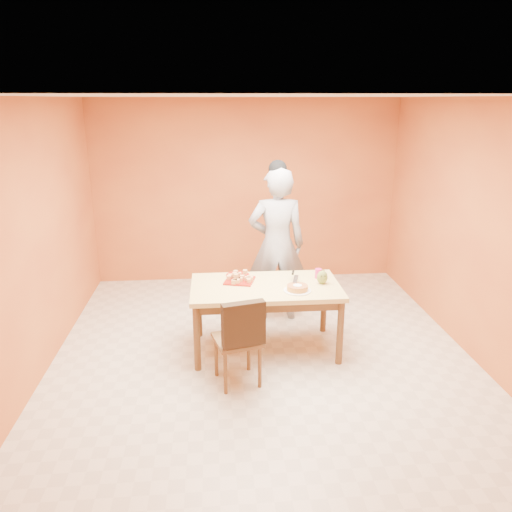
{
  "coord_description": "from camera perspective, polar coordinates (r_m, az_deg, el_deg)",
  "views": [
    {
      "loc": [
        -0.5,
        -4.85,
        2.68
      ],
      "look_at": [
        -0.05,
        0.3,
        1.04
      ],
      "focal_mm": 35.0,
      "sensor_mm": 36.0,
      "label": 1
    }
  ],
  "objects": [
    {
      "name": "red_dinner_plate",
      "position": [
        5.65,
        -2.1,
        -2.22
      ],
      "size": [
        0.32,
        0.32,
        0.02
      ],
      "primitive_type": "cylinder",
      "rotation": [
        0.0,
        0.0,
        0.26
      ],
      "color": "maroon",
      "rests_on": "dining_table"
    },
    {
      "name": "dining_table",
      "position": [
        5.41,
        1.1,
        -4.29
      ],
      "size": [
        1.6,
        0.9,
        0.76
      ],
      "color": "#D1BB6D",
      "rests_on": "floor"
    },
    {
      "name": "person",
      "position": [
        6.14,
        2.39,
        1.26
      ],
      "size": [
        0.71,
        0.48,
        1.92
      ],
      "primitive_type": "imported",
      "rotation": [
        0.0,
        0.0,
        3.11
      ],
      "color": "gray",
      "rests_on": "floor"
    },
    {
      "name": "floor",
      "position": [
        5.56,
        0.75,
        -11.23
      ],
      "size": [
        5.0,
        5.0,
        0.0
      ],
      "primitive_type": "plane",
      "color": "beige",
      "rests_on": "ground"
    },
    {
      "name": "sponge_cake",
      "position": [
        5.22,
        4.76,
        -3.64
      ],
      "size": [
        0.28,
        0.28,
        0.05
      ],
      "primitive_type": "cylinder",
      "rotation": [
        0.0,
        0.0,
        -0.31
      ],
      "color": "#C28932",
      "rests_on": "white_cake_plate"
    },
    {
      "name": "wall_left",
      "position": [
        5.32,
        -24.06,
        1.56
      ],
      "size": [
        0.0,
        5.0,
        5.0
      ],
      "primitive_type": "plane",
      "rotation": [
        1.57,
        0.0,
        1.57
      ],
      "color": "#CA6D2E",
      "rests_on": "floor"
    },
    {
      "name": "white_cake_plate",
      "position": [
        5.23,
        4.75,
        -3.96
      ],
      "size": [
        0.32,
        0.32,
        0.01
      ],
      "primitive_type": "cylinder",
      "rotation": [
        0.0,
        0.0,
        0.13
      ],
      "color": "white",
      "rests_on": "dining_table"
    },
    {
      "name": "ceiling",
      "position": [
        4.87,
        0.88,
        17.82
      ],
      "size": [
        5.0,
        5.0,
        0.0
      ],
      "primitive_type": "plane",
      "rotation": [
        3.14,
        0.0,
        0.0
      ],
      "color": "white",
      "rests_on": "wall_back"
    },
    {
      "name": "wall_right",
      "position": [
        5.73,
        23.85,
        2.63
      ],
      "size": [
        0.0,
        5.0,
        5.0
      ],
      "primitive_type": "plane",
      "rotation": [
        1.57,
        0.0,
        -1.57
      ],
      "color": "#CA6D2E",
      "rests_on": "floor"
    },
    {
      "name": "checker_tin",
      "position": [
        5.8,
        7.44,
        -1.77
      ],
      "size": [
        0.1,
        0.1,
        0.03
      ],
      "primitive_type": "cylinder",
      "rotation": [
        0.0,
        0.0,
        -0.15
      ],
      "color": "#3A220F",
      "rests_on": "dining_table"
    },
    {
      "name": "cake_server",
      "position": [
        5.37,
        4.55,
        -2.63
      ],
      "size": [
        0.1,
        0.25,
        0.01
      ],
      "primitive_type": "cube",
      "rotation": [
        0.0,
        0.0,
        -0.24
      ],
      "color": "silver",
      "rests_on": "sponge_cake"
    },
    {
      "name": "pastry_platter",
      "position": [
        5.48,
        -1.89,
        -2.82
      ],
      "size": [
        0.37,
        0.37,
        0.02
      ],
      "primitive_type": "cube",
      "rotation": [
        0.0,
        0.0,
        -0.27
      ],
      "color": "maroon",
      "rests_on": "dining_table"
    },
    {
      "name": "wall_back",
      "position": [
        7.48,
        -1.13,
        7.34
      ],
      "size": [
        4.5,
        0.0,
        4.5
      ],
      "primitive_type": "plane",
      "rotation": [
        1.57,
        0.0,
        0.0
      ],
      "color": "#CA6D2E",
      "rests_on": "floor"
    },
    {
      "name": "pastry_pile",
      "position": [
        5.47,
        -1.89,
        -2.3
      ],
      "size": [
        0.27,
        0.27,
        0.09
      ],
      "primitive_type": null,
      "color": "#E59E62",
      "rests_on": "pastry_platter"
    },
    {
      "name": "dining_chair",
      "position": [
        4.85,
        -2.15,
        -9.39
      ],
      "size": [
        0.52,
        0.58,
        0.92
      ],
      "rotation": [
        0.0,
        0.0,
        0.25
      ],
      "color": "brown",
      "rests_on": "floor"
    },
    {
      "name": "magenta_glass",
      "position": [
        5.61,
        7.13,
        -2.0
      ],
      "size": [
        0.09,
        0.09,
        0.11
      ],
      "primitive_type": "cylinder",
      "rotation": [
        0.0,
        0.0,
        -0.25
      ],
      "color": "#CE1E6B",
      "rests_on": "dining_table"
    },
    {
      "name": "egg_ornament",
      "position": [
        5.44,
        7.58,
        -2.43
      ],
      "size": [
        0.14,
        0.13,
        0.15
      ],
      "primitive_type": "ellipsoid",
      "rotation": [
        0.0,
        0.0,
        -0.38
      ],
      "color": "olive",
      "rests_on": "dining_table"
    }
  ]
}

